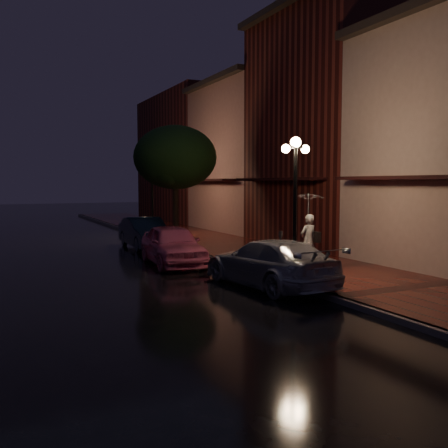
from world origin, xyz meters
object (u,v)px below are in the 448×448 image
parking_meter (281,246)px  woman_with_umbrella (309,218)px  pink_car (173,245)px  streetlamp_near (295,199)px  street_tree (176,159)px  navy_car (145,233)px  streetlamp_far (152,191)px  silver_car (269,263)px

parking_meter → woman_with_umbrella: bearing=-37.7°
pink_car → streetlamp_near: bearing=-61.0°
street_tree → pink_car: street_tree is taller
pink_car → navy_car: bearing=89.9°
streetlamp_far → silver_car: 14.24m
navy_car → parking_meter: navy_car is taller
streetlamp_far → street_tree: bearing=-85.1°
streetlamp_near → woman_with_umbrella: size_ratio=1.66×
streetlamp_far → pink_car: bearing=-103.3°
woman_with_umbrella → parking_meter: bearing=-25.7°
street_tree → silver_car: (-1.21, -11.08, -3.53)m
streetlamp_near → parking_meter: streetlamp_near is taller
street_tree → parking_meter: (0.39, -9.18, -3.32)m
streetlamp_near → parking_meter: size_ratio=3.37×
street_tree → woman_with_umbrella: 9.87m
streetlamp_far → woman_with_umbrella: size_ratio=1.66×
streetlamp_far → silver_car: (-0.95, -14.08, -1.89)m
streetlamp_near → navy_car: streetlamp_near is taller
woman_with_umbrella → parking_meter: 1.36m
streetlamp_near → woman_with_umbrella: (1.59, 1.50, -0.74)m
street_tree → navy_car: (-1.92, -0.98, -3.52)m
navy_car → woman_with_umbrella: bearing=-68.0°
pink_car → parking_meter: (2.80, -3.10, 0.16)m
streetlamp_far → silver_car: streetlamp_far is taller
street_tree → parking_meter: bearing=-87.6°
street_tree → woman_with_umbrella: bearing=-82.0°
navy_car → parking_meter: (2.31, -8.21, 0.19)m
street_tree → pink_car: size_ratio=1.30×
streetlamp_far → parking_meter: 12.32m
pink_car → parking_meter: 4.18m
street_tree → parking_meter: 9.77m
silver_car → parking_meter: size_ratio=3.85×
street_tree → pink_car: bearing=-111.6°
streetlamp_far → parking_meter: bearing=-86.9°
woman_with_umbrella → street_tree: bearing=-89.7°
streetlamp_near → parking_meter: (0.65, 1.81, -1.68)m
pink_car → woman_with_umbrella: woman_with_umbrella is taller
streetlamp_far → street_tree: street_tree is taller
streetlamp_near → street_tree: bearing=88.7°
silver_car → pink_car: bearing=-82.0°
pink_car → woman_with_umbrella: bearing=-36.9°
navy_car → woman_with_umbrella: woman_with_umbrella is taller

